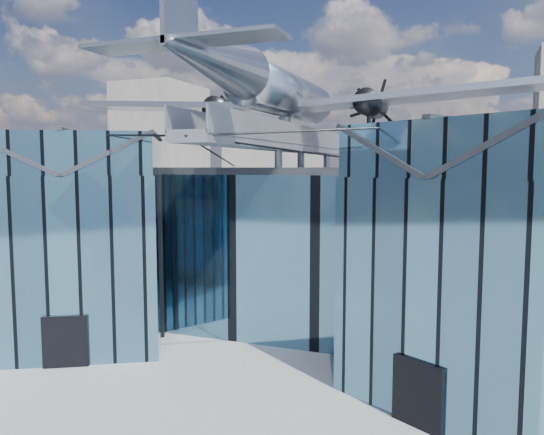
% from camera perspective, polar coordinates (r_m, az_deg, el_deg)
% --- Properties ---
extents(ground_plane, '(120.00, 120.00, 0.00)m').
position_cam_1_polar(ground_plane, '(28.50, -1.50, -14.93)').
color(ground_plane, gray).
extents(museum, '(32.88, 24.50, 17.60)m').
position_cam_1_polar(museum, '(32.46, 2.44, -2.32)').
color(museum, teal).
rests_on(museum, ground).
extents(bg_towers, '(77.00, 24.50, 26.00)m').
position_cam_1_polar(bg_towers, '(75.65, 14.50, 5.33)').
color(bg_towers, slate).
rests_on(bg_towers, ground).
extents(tree_side_w, '(3.73, 3.73, 5.00)m').
position_cam_1_polar(tree_side_w, '(53.66, -24.83, -2.06)').
color(tree_side_w, '#372716').
rests_on(tree_side_w, ground).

